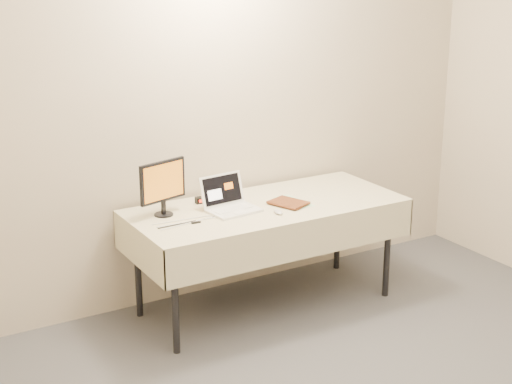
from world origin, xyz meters
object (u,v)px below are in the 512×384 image
table (266,213)px  book (280,191)px  laptop (229,202)px  monitor (163,184)px

table → book: 0.22m
table → book: size_ratio=7.72×
table → laptop: size_ratio=5.29×
monitor → book: bearing=-35.3°
book → laptop: bearing=134.2°
laptop → book: book is taller
laptop → monitor: monitor is taller
table → book: (0.04, -0.11, 0.18)m
laptop → book: 0.35m
monitor → book: size_ratio=1.50×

